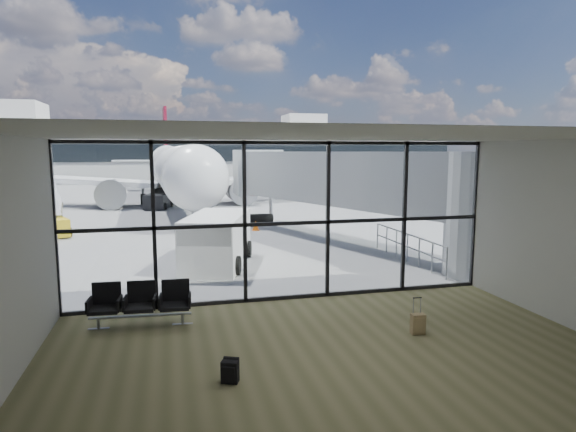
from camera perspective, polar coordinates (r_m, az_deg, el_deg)
name	(u,v)px	position (r m, az deg, el deg)	size (l,w,h in m)	color
ground	(199,191)	(53.20, -10.49, 2.99)	(220.00, 220.00, 0.00)	slate
lounge_shell	(350,237)	(8.88, 7.33, -2.44)	(12.02, 8.01, 4.51)	#686642
glass_curtain_wall	(287,222)	(13.47, -0.11, -0.68)	(12.10, 0.12, 4.50)	white
jet_bridge	(356,184)	(21.64, 8.05, 3.76)	(8.00, 16.50, 4.33)	#96999A
apron_railing	(407,243)	(18.97, 13.95, -3.15)	(0.06, 5.46, 1.11)	gray
far_terminal	(185,152)	(74.96, -12.07, 7.48)	(80.00, 12.20, 11.00)	#AEAFAA
tree_3	(12,149)	(88.22, -29.86, 6.92)	(4.95, 4.95, 7.12)	#382619
tree_4	(53,145)	(86.80, -26.04, 7.57)	(5.61, 5.61, 8.07)	#382619
tree_5	(93,141)	(85.78, -22.11, 8.20)	(6.27, 6.27, 9.03)	#382619
seating_row	(141,301)	(12.37, -17.03, -9.66)	(2.40, 0.85, 1.06)	gray
backpack	(230,371)	(9.27, -6.90, -17.82)	(0.36, 0.36, 0.46)	black
suitcase	(418,324)	(11.74, 15.16, -12.23)	(0.33, 0.26, 0.86)	#927B51
airliner	(176,169)	(40.90, -13.19, 5.44)	(30.50, 35.34, 9.10)	white
service_van	(217,240)	(17.91, -8.47, -2.82)	(3.08, 4.71, 1.89)	silver
belt_loader	(159,200)	(37.24, -15.07, 1.89)	(2.30, 4.31, 1.89)	black
mobile_stairs	(45,224)	(27.09, -26.86, -0.81)	(2.90, 3.93, 2.52)	#BA9A15
traffic_cone_a	(256,226)	(25.84, -3.86, -1.14)	(0.38, 0.38, 0.55)	orange
traffic_cone_b	(188,239)	(22.33, -11.74, -2.67)	(0.39, 0.39, 0.55)	#F54C0C
traffic_cone_c	(241,214)	(30.51, -5.60, 0.24)	(0.43, 0.43, 0.61)	orange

